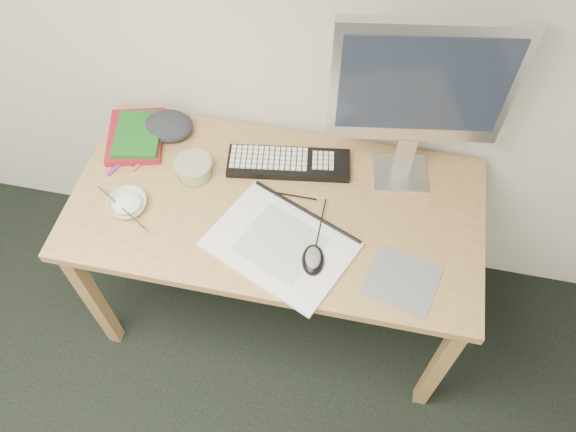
% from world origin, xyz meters
% --- Properties ---
extents(desk, '(1.40, 0.70, 0.75)m').
position_xyz_m(desk, '(0.29, 1.43, 0.67)').
color(desk, tan).
rests_on(desk, ground).
extents(mousepad, '(0.25, 0.24, 0.00)m').
position_xyz_m(mousepad, '(0.74, 1.23, 0.75)').
color(mousepad, slate).
rests_on(mousepad, desk).
extents(sketchpad, '(0.53, 0.47, 0.01)m').
position_xyz_m(sketchpad, '(0.34, 1.28, 0.76)').
color(sketchpad, white).
rests_on(sketchpad, desk).
extents(keyboard, '(0.45, 0.20, 0.03)m').
position_xyz_m(keyboard, '(0.30, 1.61, 0.76)').
color(keyboard, black).
rests_on(keyboard, desk).
extents(monitor, '(0.54, 0.20, 0.63)m').
position_xyz_m(monitor, '(0.69, 1.65, 1.15)').
color(monitor, silver).
rests_on(monitor, desk).
extents(mouse, '(0.09, 0.12, 0.04)m').
position_xyz_m(mouse, '(0.46, 1.23, 0.78)').
color(mouse, black).
rests_on(mouse, sketchpad).
extents(rice_bowl, '(0.17, 0.17, 0.04)m').
position_xyz_m(rice_bowl, '(-0.19, 1.32, 0.77)').
color(rice_bowl, white).
rests_on(rice_bowl, desk).
extents(chopsticks, '(0.23, 0.15, 0.02)m').
position_xyz_m(chopsticks, '(-0.19, 1.28, 0.79)').
color(chopsticks, silver).
rests_on(chopsticks, rice_bowl).
extents(fruit_tub, '(0.15, 0.15, 0.06)m').
position_xyz_m(fruit_tub, '(-0.01, 1.50, 0.78)').
color(fruit_tub, '#EEE154').
rests_on(fruit_tub, desk).
extents(book_red, '(0.26, 0.30, 0.03)m').
position_xyz_m(book_red, '(-0.28, 1.62, 0.76)').
color(book_red, maroon).
rests_on(book_red, desk).
extents(book_green, '(0.20, 0.25, 0.02)m').
position_xyz_m(book_green, '(-0.26, 1.61, 0.79)').
color(book_green, '#18611D').
rests_on(book_green, book_red).
extents(cloth_lump, '(0.18, 0.16, 0.06)m').
position_xyz_m(cloth_lump, '(-0.17, 1.68, 0.78)').
color(cloth_lump, '#23252A').
rests_on(cloth_lump, desk).
extents(pencil_pink, '(0.17, 0.05, 0.01)m').
position_xyz_m(pencil_pink, '(0.33, 1.43, 0.75)').
color(pencil_pink, pink).
rests_on(pencil_pink, desk).
extents(pencil_tan, '(0.15, 0.11, 0.01)m').
position_xyz_m(pencil_tan, '(0.29, 1.44, 0.75)').
color(pencil_tan, tan).
rests_on(pencil_tan, desk).
extents(pencil_black, '(0.16, 0.01, 0.01)m').
position_xyz_m(pencil_black, '(0.35, 1.48, 0.75)').
color(pencil_black, black).
rests_on(pencil_black, desk).
extents(marker_blue, '(0.07, 0.13, 0.01)m').
position_xyz_m(marker_blue, '(-0.22, 1.55, 0.76)').
color(marker_blue, '#1F1D9E').
rests_on(marker_blue, desk).
extents(marker_orange, '(0.04, 0.12, 0.01)m').
position_xyz_m(marker_orange, '(-0.22, 1.52, 0.76)').
color(marker_orange, orange).
rests_on(marker_orange, desk).
extents(marker_purple, '(0.07, 0.14, 0.01)m').
position_xyz_m(marker_purple, '(-0.28, 1.50, 0.76)').
color(marker_purple, '#842790').
rests_on(marker_purple, desk).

